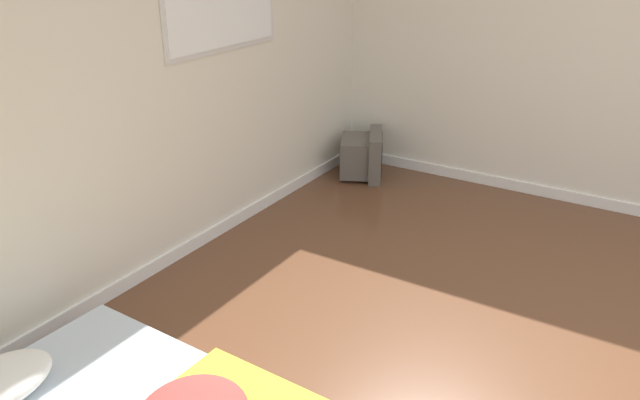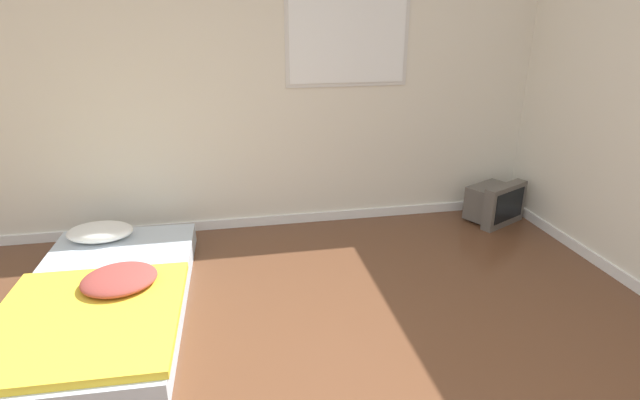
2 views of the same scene
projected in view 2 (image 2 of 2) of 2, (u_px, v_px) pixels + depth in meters
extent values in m
cube|color=silver|center=(252.00, 88.00, 4.36)|extent=(7.66, 0.06, 2.60)
cube|color=white|center=(259.00, 221.00, 4.77)|extent=(7.66, 0.02, 0.09)
cube|color=silver|center=(348.00, 30.00, 4.31)|extent=(1.11, 0.01, 0.97)
cube|color=white|center=(348.00, 30.00, 4.31)|extent=(1.04, 0.01, 0.90)
cube|color=silver|center=(104.00, 299.00, 3.41)|extent=(1.16, 2.10, 0.17)
ellipsoid|color=white|center=(100.00, 232.00, 4.08)|extent=(0.53, 0.36, 0.14)
cube|color=yellow|center=(85.00, 319.00, 3.01)|extent=(1.15, 1.23, 0.05)
ellipsoid|color=#993D38|center=(119.00, 279.00, 3.32)|extent=(0.59, 0.57, 0.11)
cube|color=#56514C|center=(488.00, 201.00, 4.88)|extent=(0.50, 0.42, 0.32)
cube|color=#56514C|center=(504.00, 205.00, 4.74)|extent=(0.52, 0.33, 0.40)
cube|color=black|center=(510.00, 206.00, 4.70)|extent=(0.39, 0.20, 0.29)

